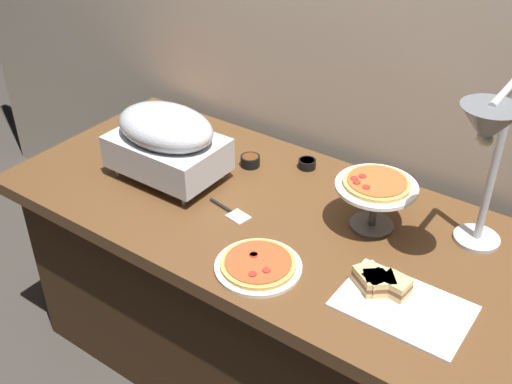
# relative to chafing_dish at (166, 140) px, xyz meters

# --- Properties ---
(ground_plane) EXTENTS (8.00, 8.00, 0.00)m
(ground_plane) POSITION_rel_chafing_dish_xyz_m (0.44, 0.04, -0.91)
(ground_plane) COLOR #38332D
(back_wall) EXTENTS (4.40, 0.04, 2.40)m
(back_wall) POSITION_rel_chafing_dish_xyz_m (0.44, 0.54, 0.29)
(back_wall) COLOR #B7A893
(back_wall) RESTS_ON ground_plane
(buffet_table) EXTENTS (1.90, 0.84, 0.76)m
(buffet_table) POSITION_rel_chafing_dish_xyz_m (0.44, 0.04, -0.53)
(buffet_table) COLOR brown
(buffet_table) RESTS_ON ground_plane
(chafing_dish) EXTENTS (0.39, 0.26, 0.27)m
(chafing_dish) POSITION_rel_chafing_dish_xyz_m (0.00, 0.00, 0.00)
(chafing_dish) COLOR #B7BABF
(chafing_dish) RESTS_ON buffet_table
(heat_lamp) EXTENTS (0.15, 0.34, 0.54)m
(heat_lamp) POSITION_rel_chafing_dish_xyz_m (1.02, 0.12, 0.27)
(heat_lamp) COLOR #B7BABF
(heat_lamp) RESTS_ON buffet_table
(pizza_plate_front) EXTENTS (0.25, 0.25, 0.03)m
(pizza_plate_front) POSITION_rel_chafing_dish_xyz_m (0.55, -0.23, -0.14)
(pizza_plate_front) COLOR white
(pizza_plate_front) RESTS_ON buffet_table
(pizza_plate_center) EXTENTS (0.30, 0.30, 0.03)m
(pizza_plate_center) POSITION_rel_chafing_dish_xyz_m (-0.33, 0.31, -0.14)
(pizza_plate_center) COLOR white
(pizza_plate_center) RESTS_ON buffet_table
(pizza_plate_raised_stand) EXTENTS (0.25, 0.25, 0.17)m
(pizza_plate_raised_stand) POSITION_rel_chafing_dish_xyz_m (0.72, 0.15, -0.01)
(pizza_plate_raised_stand) COLOR #595B60
(pizza_plate_raised_stand) RESTS_ON buffet_table
(sandwich_platter) EXTENTS (0.35, 0.23, 0.06)m
(sandwich_platter) POSITION_rel_chafing_dish_xyz_m (0.91, -0.12, -0.13)
(sandwich_platter) COLOR white
(sandwich_platter) RESTS_ON buffet_table
(sauce_cup_near) EXTENTS (0.06, 0.06, 0.03)m
(sauce_cup_near) POSITION_rel_chafing_dish_xyz_m (0.37, 0.34, -0.13)
(sauce_cup_near) COLOR black
(sauce_cup_near) RESTS_ON buffet_table
(sauce_cup_far) EXTENTS (0.07, 0.07, 0.04)m
(sauce_cup_far) POSITION_rel_chafing_dish_xyz_m (0.19, 0.23, -0.13)
(sauce_cup_far) COLOR black
(sauce_cup_far) RESTS_ON buffet_table
(serving_spatula) EXTENTS (0.17, 0.07, 0.01)m
(serving_spatula) POSITION_rel_chafing_dish_xyz_m (0.31, -0.05, -0.15)
(serving_spatula) COLOR #B7BABF
(serving_spatula) RESTS_ON buffet_table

